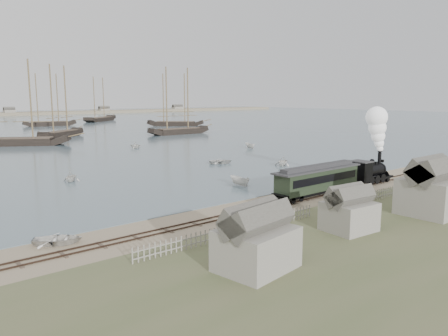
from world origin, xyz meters
TOP-DOWN VIEW (x-y plane):
  - ground at (0.00, 0.00)m, footprint 600.00×600.00m
  - rail_track at (0.00, -2.00)m, footprint 120.00×1.80m
  - picket_fence_west at (-6.50, -7.00)m, footprint 19.00×0.10m
  - picket_fence_east at (12.50, -7.50)m, footprint 15.00×0.10m
  - shed_left at (-10.00, -13.00)m, footprint 5.00×4.00m
  - shed_mid at (2.00, -12.00)m, footprint 4.00×3.50m
  - shed_right at (13.00, -14.00)m, footprint 6.00×5.00m
  - locomotive at (22.65, -2.00)m, footprint 7.82×2.92m
  - passenger_coach at (10.45, -2.00)m, footprint 13.13×2.53m
  - beached_dinghy at (-18.44, 0.56)m, footprint 4.16×4.56m
  - rowboat_1 at (-8.31, 24.53)m, footprint 3.49×3.51m
  - rowboat_2 at (7.36, 8.04)m, footprint 3.26×1.52m
  - rowboat_3 at (17.28, 23.92)m, footprint 4.30×4.79m
  - rowboat_4 at (23.61, 15.49)m, footprint 3.31×3.59m
  - rowboat_5 at (35.99, 36.60)m, footprint 3.30×1.71m
  - rowboat_7 at (16.88, 53.09)m, footprint 3.47×3.32m
  - schooner_2 at (-2.11, 76.53)m, footprint 24.39×17.77m
  - schooner_3 at (13.81, 89.93)m, footprint 16.23×13.80m
  - schooner_4 at (44.68, 77.17)m, footprint 19.66×4.80m
  - schooner_5 at (64.16, 108.44)m, footprint 18.80×18.39m
  - schooner_8 at (26.86, 139.10)m, footprint 19.54×7.94m
  - schooner_9 at (55.73, 157.74)m, footprint 21.74×19.29m

SIDE VIEW (x-z plane):
  - ground at x=0.00m, z-range 0.00..0.00m
  - picket_fence_west at x=-6.50m, z-range -0.60..0.60m
  - picket_fence_east at x=12.50m, z-range -0.60..0.60m
  - shed_left at x=-10.00m, z-range -2.05..2.05m
  - shed_mid at x=2.00m, z-range -1.80..1.80m
  - shed_right at x=13.00m, z-range -2.55..2.55m
  - rail_track at x=0.00m, z-range -0.04..0.12m
  - beached_dinghy at x=-18.44m, z-range 0.00..0.77m
  - rowboat_3 at x=17.28m, z-range 0.06..0.88m
  - rowboat_5 at x=35.99m, z-range 0.06..1.27m
  - rowboat_2 at x=7.36m, z-range 0.06..1.28m
  - rowboat_1 at x=-8.31m, z-range 0.06..1.46m
  - rowboat_7 at x=16.88m, z-range 0.06..1.47m
  - rowboat_4 at x=23.61m, z-range 0.06..1.64m
  - passenger_coach at x=10.45m, z-range 0.43..3.62m
  - locomotive at x=22.65m, z-range -0.38..9.37m
  - schooner_2 at x=-2.11m, z-range 0.06..20.06m
  - schooner_3 at x=13.81m, z-range 0.06..20.06m
  - schooner_4 at x=44.68m, z-range 0.06..20.06m
  - schooner_5 at x=64.16m, z-range 0.06..20.06m
  - schooner_8 at x=26.86m, z-range 0.06..20.06m
  - schooner_9 at x=55.73m, z-range 0.06..20.06m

